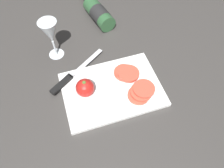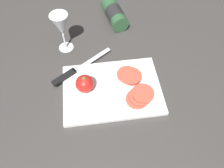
# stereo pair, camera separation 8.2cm
# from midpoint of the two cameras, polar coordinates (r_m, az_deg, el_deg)

# --- Properties ---
(ground_plane) EXTENTS (3.00, 3.00, 0.00)m
(ground_plane) POSITION_cam_midpoint_polar(r_m,az_deg,el_deg) (0.86, -0.30, -1.76)
(ground_plane) COLOR #383533
(cutting_board) EXTENTS (0.38, 0.27, 0.02)m
(cutting_board) POSITION_cam_midpoint_polar(r_m,az_deg,el_deg) (0.85, -2.75, -1.62)
(cutting_board) COLOR white
(cutting_board) RESTS_ON ground_plane
(wine_bottle) EXTENTS (0.12, 0.31, 0.08)m
(wine_bottle) POSITION_cam_midpoint_polar(r_m,az_deg,el_deg) (1.12, -5.87, 17.89)
(wine_bottle) COLOR #2D5633
(wine_bottle) RESTS_ON ground_plane
(wine_glass) EXTENTS (0.07, 0.07, 0.18)m
(wine_glass) POSITION_cam_midpoint_polar(r_m,az_deg,el_deg) (0.93, -18.36, 12.32)
(wine_glass) COLOR silver
(wine_glass) RESTS_ON ground_plane
(whole_tomato) EXTENTS (0.07, 0.07, 0.07)m
(whole_tomato) POSITION_cam_midpoint_polar(r_m,az_deg,el_deg) (0.81, -9.94, -1.19)
(whole_tomato) COLOR red
(whole_tomato) RESTS_ON cutting_board
(knife) EXTENTS (0.25, 0.18, 0.01)m
(knife) POSITION_cam_midpoint_polar(r_m,az_deg,el_deg) (0.88, -14.39, 0.85)
(knife) COLOR silver
(knife) RESTS_ON cutting_board
(tomato_slice_stack_near) EXTENTS (0.11, 0.09, 0.03)m
(tomato_slice_stack_near) POSITION_cam_midpoint_polar(r_m,az_deg,el_deg) (0.82, 4.83, -2.28)
(tomato_slice_stack_near) COLOR #DB4C38
(tomato_slice_stack_near) RESTS_ON cutting_board
(tomato_slice_stack_far) EXTENTS (0.09, 0.11, 0.03)m
(tomato_slice_stack_far) POSITION_cam_midpoint_polar(r_m,az_deg,el_deg) (0.87, 1.10, 2.69)
(tomato_slice_stack_far) COLOR #DB4C38
(tomato_slice_stack_far) RESTS_ON cutting_board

